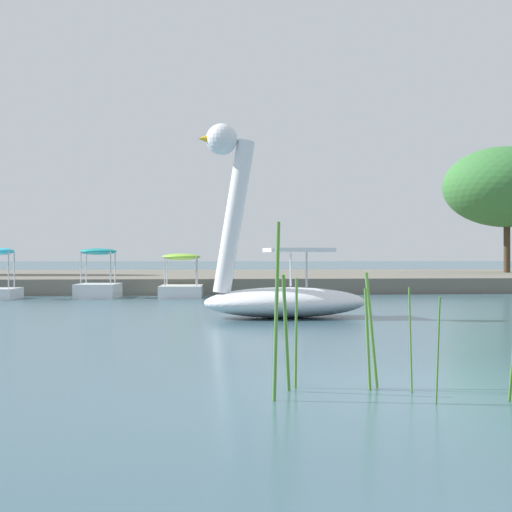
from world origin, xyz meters
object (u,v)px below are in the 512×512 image
object	(u,v)px
pedal_boat_lime	(181,283)
pedal_boat_cyan	(1,285)
swan_boat	(277,283)
pedal_boat_teal	(98,283)
tree_broadleaf_behind_dock	(507,187)

from	to	relation	value
pedal_boat_lime	pedal_boat_cyan	world-z (taller)	pedal_boat_cyan
pedal_boat_cyan	pedal_boat_lime	bearing A→B (deg)	5.48
pedal_boat_lime	pedal_boat_cyan	size ratio (longest dim) A/B	1.33
swan_boat	pedal_boat_lime	bearing A→B (deg)	100.16
pedal_boat_teal	pedal_boat_lime	bearing A→B (deg)	1.07
swan_boat	pedal_boat_cyan	size ratio (longest dim) A/B	2.20
tree_broadleaf_behind_dock	pedal_boat_teal	bearing A→B (deg)	-145.84
swan_boat	pedal_boat_cyan	world-z (taller)	swan_boat
swan_boat	pedal_boat_lime	size ratio (longest dim) A/B	1.66
pedal_boat_lime	pedal_boat_cyan	bearing A→B (deg)	-174.52
pedal_boat_lime	tree_broadleaf_behind_dock	bearing A→B (deg)	38.19
swan_boat	pedal_boat_teal	bearing A→B (deg)	114.17
pedal_boat_cyan	tree_broadleaf_behind_dock	distance (m)	24.60
pedal_boat_teal	tree_broadleaf_behind_dock	bearing A→B (deg)	34.16
pedal_boat_cyan	tree_broadleaf_behind_dock	size ratio (longest dim) A/B	0.21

